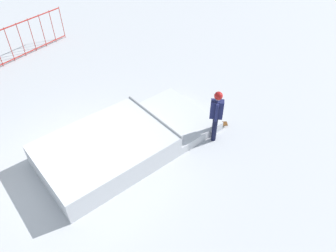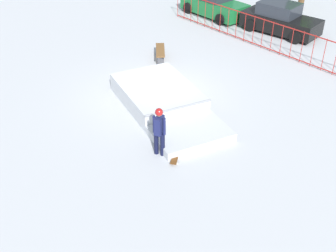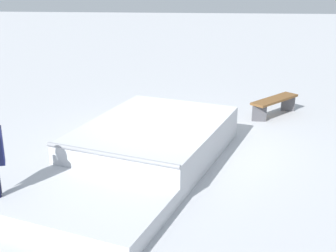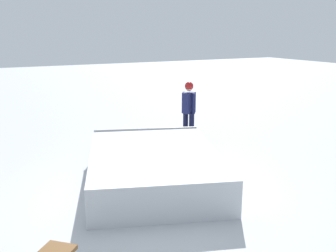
% 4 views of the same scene
% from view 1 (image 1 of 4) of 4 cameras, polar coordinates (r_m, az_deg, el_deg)
% --- Properties ---
extents(ground_plane, '(60.00, 60.00, 0.00)m').
position_cam_1_polar(ground_plane, '(9.49, -15.49, -6.88)').
color(ground_plane, '#B7BABF').
extents(skate_ramp, '(5.95, 4.21, 0.74)m').
position_cam_1_polar(skate_ramp, '(9.41, -8.86, -3.28)').
color(skate_ramp, silver).
rests_on(skate_ramp, ground).
extents(skater, '(0.41, 0.44, 1.73)m').
position_cam_1_polar(skater, '(9.45, 8.76, 2.48)').
color(skater, black).
rests_on(skater, ground).
extents(skateboard, '(0.61, 0.77, 0.09)m').
position_cam_1_polar(skateboard, '(10.47, 8.55, 0.35)').
color(skateboard, '#593314').
rests_on(skateboard, ground).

